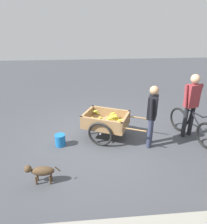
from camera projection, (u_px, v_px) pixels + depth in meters
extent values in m
plane|color=#3D3F44|center=(102.00, 138.00, 5.67)|extent=(24.00, 24.00, 0.00)
cube|color=#937047|center=(106.00, 124.00, 5.56)|extent=(1.34, 1.19, 0.10)
cube|color=#937047|center=(88.00, 115.00, 5.66)|extent=(0.39, 0.75, 0.24)
cube|color=#937047|center=(126.00, 121.00, 5.33)|extent=(0.39, 0.75, 0.24)
cube|color=#937047|center=(101.00, 124.00, 5.18)|extent=(1.02, 0.52, 0.24)
cube|color=#937047|center=(110.00, 112.00, 5.81)|extent=(1.02, 0.52, 0.24)
torus|color=black|center=(100.00, 134.00, 5.22)|extent=(0.61, 0.33, 0.64)
torus|color=black|center=(111.00, 120.00, 5.97)|extent=(0.61, 0.33, 0.64)
cylinder|color=#9E9EA8|center=(106.00, 126.00, 5.59)|extent=(0.41, 0.81, 0.04)
cylinder|color=#937047|center=(135.00, 130.00, 4.95)|extent=(0.51, 0.27, 0.04)
cylinder|color=#937047|center=(140.00, 118.00, 5.54)|extent=(0.51, 0.27, 0.04)
cylinder|color=#9E9EA8|center=(90.00, 128.00, 5.80)|extent=(0.04, 0.04, 0.35)
ellipsoid|color=gold|center=(120.00, 122.00, 5.30)|extent=(0.15, 0.15, 0.15)
ellipsoid|color=gold|center=(119.00, 122.00, 5.30)|extent=(0.18, 0.13, 0.05)
ellipsoid|color=gold|center=(118.00, 122.00, 5.30)|extent=(0.18, 0.09, 0.14)
ellipsoid|color=gold|center=(101.00, 120.00, 5.35)|extent=(0.18, 0.07, 0.15)
ellipsoid|color=gold|center=(101.00, 119.00, 5.35)|extent=(0.19, 0.11, 0.10)
ellipsoid|color=gold|center=(100.00, 119.00, 5.34)|extent=(0.18, 0.13, 0.04)
ellipsoid|color=gold|center=(100.00, 119.00, 5.34)|extent=(0.19, 0.11, 0.11)
ellipsoid|color=gold|center=(99.00, 118.00, 5.33)|extent=(0.17, 0.11, 0.15)
ellipsoid|color=gold|center=(119.00, 126.00, 5.22)|extent=(0.18, 0.10, 0.14)
ellipsoid|color=gold|center=(118.00, 125.00, 5.21)|extent=(0.19, 0.08, 0.08)
ellipsoid|color=gold|center=(117.00, 125.00, 5.21)|extent=(0.17, 0.15, 0.09)
ellipsoid|color=gold|center=(117.00, 125.00, 5.20)|extent=(0.18, 0.09, 0.14)
ellipsoid|color=gold|center=(92.00, 120.00, 5.42)|extent=(0.16, 0.16, 0.12)
ellipsoid|color=gold|center=(92.00, 119.00, 5.41)|extent=(0.17, 0.15, 0.09)
ellipsoid|color=gold|center=(91.00, 119.00, 5.41)|extent=(0.19, 0.09, 0.08)
ellipsoid|color=gold|center=(90.00, 119.00, 5.41)|extent=(0.18, 0.07, 0.13)
ellipsoid|color=gold|center=(111.00, 120.00, 5.37)|extent=(0.18, 0.10, 0.13)
ellipsoid|color=gold|center=(111.00, 120.00, 5.37)|extent=(0.18, 0.13, 0.10)
ellipsoid|color=gold|center=(110.00, 120.00, 5.36)|extent=(0.18, 0.13, 0.05)
ellipsoid|color=gold|center=(110.00, 119.00, 5.36)|extent=(0.18, 0.13, 0.10)
ellipsoid|color=gold|center=(109.00, 119.00, 5.35)|extent=(0.18, 0.11, 0.14)
ellipsoid|color=gold|center=(117.00, 119.00, 5.55)|extent=(0.18, 0.07, 0.15)
ellipsoid|color=gold|center=(116.00, 119.00, 5.54)|extent=(0.16, 0.17, 0.09)
ellipsoid|color=gold|center=(115.00, 118.00, 5.54)|extent=(0.19, 0.06, 0.08)
ellipsoid|color=gold|center=(115.00, 118.00, 5.53)|extent=(0.18, 0.10, 0.13)
ellipsoid|color=gold|center=(114.00, 115.00, 5.63)|extent=(0.17, 0.14, 0.14)
ellipsoid|color=gold|center=(113.00, 114.00, 5.63)|extent=(0.19, 0.10, 0.05)
ellipsoid|color=gold|center=(112.00, 114.00, 5.63)|extent=(0.17, 0.08, 0.15)
ellipsoid|color=gold|center=(98.00, 120.00, 5.32)|extent=(0.16, 0.13, 0.15)
ellipsoid|color=gold|center=(97.00, 120.00, 5.32)|extent=(0.17, 0.16, 0.05)
ellipsoid|color=gold|center=(96.00, 120.00, 5.32)|extent=(0.16, 0.16, 0.14)
ellipsoid|color=gold|center=(116.00, 118.00, 5.41)|extent=(0.19, 0.07, 0.12)
ellipsoid|color=gold|center=(115.00, 117.00, 5.40)|extent=(0.19, 0.08, 0.09)
ellipsoid|color=gold|center=(115.00, 117.00, 5.40)|extent=(0.18, 0.06, 0.05)
ellipsoid|color=gold|center=(114.00, 117.00, 5.39)|extent=(0.17, 0.15, 0.10)
ellipsoid|color=gold|center=(114.00, 116.00, 5.38)|extent=(0.18, 0.08, 0.15)
ellipsoid|color=gold|center=(97.00, 112.00, 5.77)|extent=(0.18, 0.11, 0.13)
ellipsoid|color=gold|center=(96.00, 112.00, 5.76)|extent=(0.19, 0.11, 0.05)
ellipsoid|color=gold|center=(95.00, 111.00, 5.76)|extent=(0.15, 0.16, 0.13)
ellipsoid|color=gold|center=(117.00, 120.00, 5.52)|extent=(0.19, 0.07, 0.12)
ellipsoid|color=gold|center=(116.00, 119.00, 5.52)|extent=(0.18, 0.14, 0.09)
ellipsoid|color=gold|center=(116.00, 119.00, 5.51)|extent=(0.17, 0.15, 0.08)
ellipsoid|color=gold|center=(115.00, 119.00, 5.51)|extent=(0.16, 0.16, 0.13)
ellipsoid|color=gold|center=(122.00, 122.00, 5.26)|extent=(0.17, 0.13, 0.14)
ellipsoid|color=gold|center=(121.00, 122.00, 5.25)|extent=(0.19, 0.11, 0.11)
ellipsoid|color=gold|center=(121.00, 121.00, 5.25)|extent=(0.18, 0.12, 0.04)
ellipsoid|color=gold|center=(120.00, 121.00, 5.24)|extent=(0.19, 0.06, 0.10)
ellipsoid|color=gold|center=(120.00, 121.00, 5.23)|extent=(0.18, 0.07, 0.14)
ellipsoid|color=gold|center=(112.00, 118.00, 5.44)|extent=(0.18, 0.09, 0.13)
ellipsoid|color=gold|center=(111.00, 118.00, 5.43)|extent=(0.19, 0.11, 0.09)
ellipsoid|color=gold|center=(110.00, 117.00, 5.43)|extent=(0.16, 0.16, 0.08)
ellipsoid|color=gold|center=(110.00, 117.00, 5.42)|extent=(0.18, 0.07, 0.14)
cylinder|color=#333851|center=(150.00, 134.00, 5.12)|extent=(0.11, 0.11, 0.76)
cylinder|color=#333851|center=(151.00, 130.00, 5.31)|extent=(0.11, 0.11, 0.76)
cube|color=black|center=(153.00, 107.00, 4.95)|extent=(0.33, 0.39, 0.54)
sphere|color=tan|center=(154.00, 90.00, 4.79)|extent=(0.21, 0.21, 0.21)
cylinder|color=black|center=(151.00, 109.00, 4.75)|extent=(0.08, 0.14, 0.49)
cylinder|color=black|center=(154.00, 103.00, 5.13)|extent=(0.08, 0.08, 0.49)
torus|color=black|center=(207.00, 136.00, 5.13)|extent=(0.26, 0.65, 0.66)
torus|color=black|center=(178.00, 119.00, 5.98)|extent=(0.26, 0.65, 0.66)
cylinder|color=black|center=(194.00, 113.00, 5.39)|extent=(0.22, 0.58, 0.04)
cylinder|color=black|center=(190.00, 117.00, 5.56)|extent=(0.07, 0.11, 0.45)
cylinder|color=black|center=(198.00, 124.00, 5.33)|extent=(0.20, 0.52, 0.43)
ellipsoid|color=black|center=(191.00, 108.00, 5.47)|extent=(0.20, 0.08, 0.06)
cylinder|color=black|center=(191.00, 121.00, 5.68)|extent=(0.11, 0.11, 0.84)
cylinder|color=black|center=(185.00, 122.00, 5.61)|extent=(0.11, 0.11, 0.84)
cube|color=maroon|center=(192.00, 96.00, 5.36)|extent=(0.38, 0.29, 0.59)
sphere|color=tan|center=(196.00, 79.00, 5.18)|extent=(0.23, 0.23, 0.23)
cylinder|color=maroon|center=(199.00, 94.00, 5.42)|extent=(0.08, 0.18, 0.54)
cylinder|color=maroon|center=(186.00, 96.00, 5.27)|extent=(0.08, 0.17, 0.54)
ellipsoid|color=#4C3823|center=(43.00, 171.00, 4.03)|extent=(0.45, 0.20, 0.18)
sphere|color=#4C3823|center=(28.00, 169.00, 4.00)|extent=(0.14, 0.14, 0.14)
cylinder|color=#4C3823|center=(57.00, 169.00, 4.03)|extent=(0.11, 0.03, 0.12)
cylinder|color=#4C3823|center=(36.00, 181.00, 4.05)|extent=(0.04, 0.04, 0.18)
cylinder|color=#4C3823|center=(38.00, 177.00, 4.15)|extent=(0.04, 0.04, 0.18)
cylinder|color=#4C3823|center=(50.00, 180.00, 4.06)|extent=(0.04, 0.04, 0.18)
cylinder|color=#4C3823|center=(51.00, 176.00, 4.16)|extent=(0.04, 0.04, 0.18)
cylinder|color=#1966B2|center=(60.00, 140.00, 5.29)|extent=(0.26, 0.26, 0.30)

